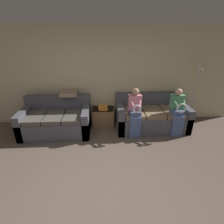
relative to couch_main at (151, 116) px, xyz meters
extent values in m
plane|color=brown|center=(-1.32, -2.27, -0.31)|extent=(14.00, 14.00, 0.00)
cube|color=beige|center=(-1.32, 0.52, 0.96)|extent=(7.54, 0.06, 2.55)
cube|color=#4C4C56|center=(0.00, -0.04, -0.09)|extent=(1.83, 0.98, 0.43)
cube|color=#4C4C56|center=(0.00, 0.35, 0.33)|extent=(1.83, 0.20, 0.42)
cube|color=#4C4C56|center=(-0.84, -0.04, 0.01)|extent=(0.16, 0.98, 0.64)
cube|color=#4C4C56|center=(0.84, -0.04, 0.01)|extent=(0.16, 0.98, 0.64)
cube|color=#7A664C|center=(-0.50, -0.14, 0.18)|extent=(0.47, 0.74, 0.11)
cube|color=#7A664C|center=(0.00, -0.14, 0.18)|extent=(0.47, 0.74, 0.11)
cube|color=#7A664C|center=(0.50, -0.14, 0.18)|extent=(0.47, 0.74, 0.11)
cube|color=#4C4C56|center=(-2.45, -0.15, -0.10)|extent=(1.66, 0.99, 0.42)
cube|color=#4C4C56|center=(-2.45, 0.24, 0.33)|extent=(1.66, 0.20, 0.45)
cube|color=#4C4C56|center=(-3.20, -0.15, 0.01)|extent=(0.16, 0.99, 0.65)
cube|color=#4C4C56|center=(-1.70, -0.15, 0.01)|extent=(0.16, 0.99, 0.65)
cube|color=#514C47|center=(-2.90, -0.25, 0.17)|extent=(0.42, 0.75, 0.11)
cube|color=#514C47|center=(-2.45, -0.25, 0.17)|extent=(0.42, 0.75, 0.11)
cube|color=#514C47|center=(-2.00, -0.25, 0.17)|extent=(0.42, 0.75, 0.11)
cube|color=#475B8E|center=(-0.51, -0.53, -0.04)|extent=(0.26, 0.10, 0.54)
cube|color=#475B8E|center=(-0.51, -0.39, 0.29)|extent=(0.26, 0.28, 0.11)
cube|color=#D17A8E|center=(-0.51, -0.32, 0.52)|extent=(0.31, 0.14, 0.36)
sphere|color=#A37A5B|center=(-0.51, -0.32, 0.79)|extent=(0.18, 0.18, 0.18)
torus|color=silver|center=(-0.51, -0.59, 0.47)|extent=(0.20, 0.04, 0.20)
cylinder|color=#D17A8E|center=(-0.61, -0.45, 0.55)|extent=(0.13, 0.31, 0.21)
cylinder|color=#D17A8E|center=(-0.42, -0.45, 0.55)|extent=(0.13, 0.31, 0.21)
cube|color=#475B8E|center=(0.51, -0.53, -0.04)|extent=(0.27, 0.10, 0.54)
cube|color=#475B8E|center=(0.51, -0.39, 0.29)|extent=(0.27, 0.28, 0.11)
cube|color=#4C8E66|center=(0.51, -0.32, 0.51)|extent=(0.32, 0.14, 0.34)
sphere|color=tan|center=(0.51, -0.32, 0.76)|extent=(0.17, 0.17, 0.17)
torus|color=silver|center=(0.51, -0.59, 0.46)|extent=(0.24, 0.04, 0.24)
cylinder|color=#4C8E66|center=(0.41, -0.45, 0.54)|extent=(0.12, 0.31, 0.20)
cylinder|color=#4C8E66|center=(0.62, -0.45, 0.54)|extent=(0.12, 0.31, 0.20)
cube|color=olive|center=(-1.28, 0.23, -0.08)|extent=(0.58, 0.45, 0.46)
cube|color=#9A724A|center=(-1.28, 0.23, 0.14)|extent=(0.60, 0.47, 0.02)
cube|color=orange|center=(-1.26, 0.24, 0.17)|extent=(0.23, 0.31, 0.05)
cube|color=orange|center=(-1.27, 0.24, 0.22)|extent=(0.24, 0.24, 0.04)
cylinder|color=#2D2B28|center=(1.22, 0.23, -0.30)|extent=(0.26, 0.26, 0.02)
cylinder|color=#B7B7BC|center=(1.22, 0.23, 0.46)|extent=(0.03, 0.03, 1.48)
cone|color=beige|center=(1.22, 0.23, 1.29)|extent=(0.27, 0.27, 0.19)
cube|color=gray|center=(-2.14, 0.24, 0.61)|extent=(0.43, 0.43, 0.10)
camera|label=1|loc=(-1.28, -4.15, 2.00)|focal=28.00mm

